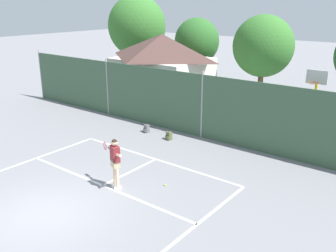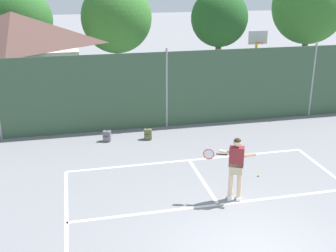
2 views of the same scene
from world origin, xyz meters
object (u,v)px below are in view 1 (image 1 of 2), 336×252
at_px(tennis_ball, 165,185).
at_px(backpack_olive, 169,136).
at_px(basketball_hoop, 314,98).
at_px(tennis_player, 115,159).
at_px(backpack_grey, 147,129).

xyz_separation_m(tennis_ball, backpack_olive, (-2.82, 3.88, 0.16)).
bearing_deg(backpack_olive, basketball_hoop, 29.05).
bearing_deg(tennis_ball, backpack_olive, 126.01).
height_order(tennis_player, backpack_olive, tennis_player).
distance_m(basketball_hoop, tennis_ball, 7.91).
bearing_deg(backpack_olive, tennis_player, -73.14).
height_order(basketball_hoop, backpack_olive, basketball_hoop).
relative_size(tennis_player, backpack_grey, 4.01).
bearing_deg(tennis_player, tennis_ball, 42.53).
distance_m(tennis_ball, backpack_olive, 4.80).
bearing_deg(tennis_player, backpack_grey, 120.61).
xyz_separation_m(tennis_player, backpack_grey, (-3.09, 5.22, -0.92)).
distance_m(basketball_hoop, backpack_grey, 8.09).
distance_m(tennis_ball, backpack_grey, 5.95).
distance_m(basketball_hoop, tennis_player, 9.26).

